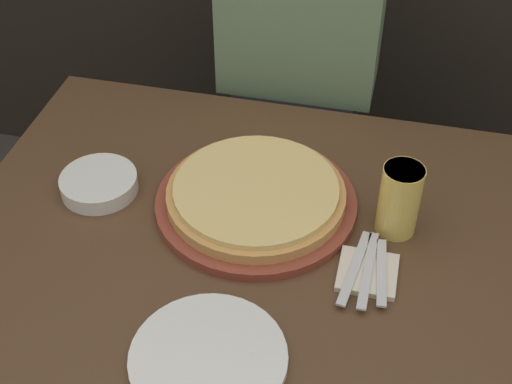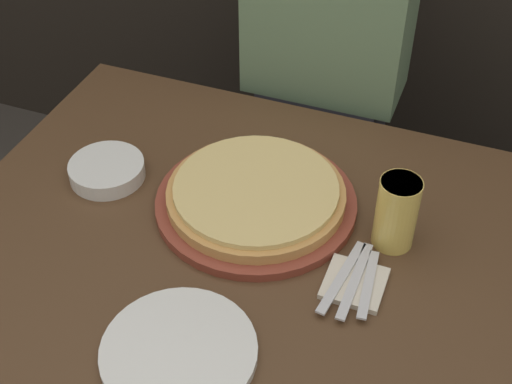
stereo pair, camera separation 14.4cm
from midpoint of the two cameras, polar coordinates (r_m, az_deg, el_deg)
The scene contains 10 objects.
dining_table at distance 1.67m, azimuth -0.99°, elevation -12.53°, with size 1.30×0.92×0.71m.
pizza_on_board at distance 1.45m, azimuth -2.84°, elevation -0.55°, with size 0.41×0.41×0.06m.
beer_glass at distance 1.38m, azimuth 8.53°, elevation -0.55°, with size 0.08×0.08×0.15m.
dinner_plate at distance 1.22m, azimuth -7.31°, elevation -13.26°, with size 0.27×0.27×0.02m.
side_bowl at distance 1.55m, azimuth -15.08°, elevation 0.54°, with size 0.16×0.16×0.04m.
napkin_stack at distance 1.34m, azimuth 5.87°, elevation -6.60°, with size 0.11×0.11×0.01m.
fork at distance 1.34m, azimuth 4.83°, elevation -6.18°, with size 0.04×0.20×0.00m.
dinner_knife at distance 1.33m, azimuth 5.90°, elevation -6.35°, with size 0.02×0.19×0.00m.
spoon at distance 1.33m, azimuth 6.96°, elevation -6.52°, with size 0.03×0.17×0.00m.
diner_person at distance 1.91m, azimuth 1.18°, elevation 7.38°, with size 0.39×0.20×1.30m.
Camera 1 is at (0.18, -0.96, 1.71)m, focal length 50.00 mm.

